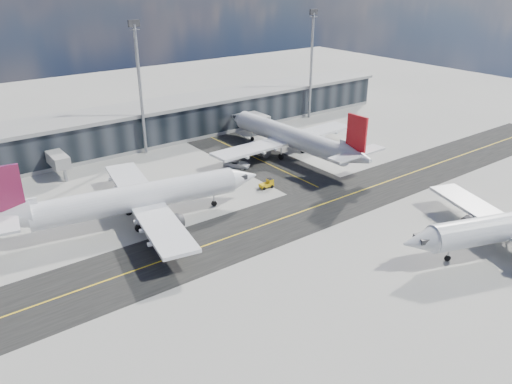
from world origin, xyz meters
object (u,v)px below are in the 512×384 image
at_px(airliner_redtail, 291,137).
at_px(service_van, 237,164).
at_px(airliner_af, 134,199).
at_px(baggage_tug, 267,184).

height_order(airliner_redtail, service_van, airliner_redtail).
bearing_deg(airliner_af, airliner_redtail, 112.66).
xyz_separation_m(airliner_af, baggage_tug, (26.24, -1.66, -3.48)).
height_order(airliner_redtail, baggage_tug, airliner_redtail).
bearing_deg(airliner_af, service_van, 121.18).
bearing_deg(airliner_af, baggage_tug, 96.30).
height_order(airliner_af, baggage_tug, airliner_af).
relative_size(airliner_redtail, service_van, 7.96).
xyz_separation_m(airliner_af, airliner_redtail, (41.52, 9.40, 0.03)).
distance_m(baggage_tug, service_van, 12.51).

